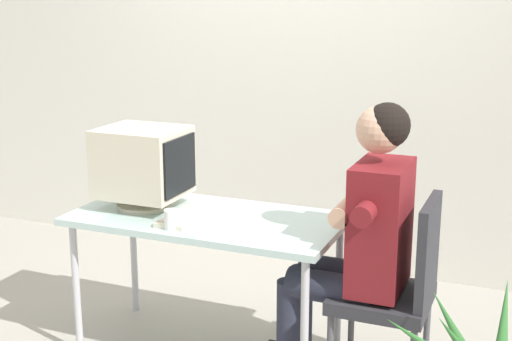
{
  "coord_description": "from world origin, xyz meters",
  "views": [
    {
      "loc": [
        1.47,
        -2.94,
        1.76
      ],
      "look_at": [
        0.26,
        0.0,
        0.96
      ],
      "focal_mm": 49.97,
      "sensor_mm": 36.0,
      "label": 1
    }
  ],
  "objects_px": {
    "desk": "(207,227)",
    "crt_monitor": "(143,163)",
    "keyboard": "(191,212)",
    "person_seated": "(359,235)",
    "office_chair": "(398,286)",
    "desk_mug": "(172,219)"
  },
  "relations": [
    {
      "from": "desk",
      "to": "crt_monitor",
      "type": "distance_m",
      "value": 0.45
    },
    {
      "from": "crt_monitor",
      "to": "keyboard",
      "type": "xyz_separation_m",
      "value": [
        0.28,
        -0.03,
        -0.21
      ]
    },
    {
      "from": "person_seated",
      "to": "office_chair",
      "type": "bearing_deg",
      "value": -0.0
    },
    {
      "from": "desk",
      "to": "person_seated",
      "type": "height_order",
      "value": "person_seated"
    },
    {
      "from": "person_seated",
      "to": "desk_mug",
      "type": "height_order",
      "value": "person_seated"
    },
    {
      "from": "desk",
      "to": "desk_mug",
      "type": "bearing_deg",
      "value": -103.98
    },
    {
      "from": "crt_monitor",
      "to": "office_chair",
      "type": "distance_m",
      "value": 1.36
    },
    {
      "from": "office_chair",
      "to": "person_seated",
      "type": "relative_size",
      "value": 0.69
    },
    {
      "from": "desk",
      "to": "person_seated",
      "type": "xyz_separation_m",
      "value": [
        0.75,
        -0.02,
        0.07
      ]
    },
    {
      "from": "office_chair",
      "to": "person_seated",
      "type": "bearing_deg",
      "value": 180.0
    },
    {
      "from": "desk",
      "to": "keyboard",
      "type": "xyz_separation_m",
      "value": [
        -0.07,
        -0.02,
        0.07
      ]
    },
    {
      "from": "desk",
      "to": "keyboard",
      "type": "distance_m",
      "value": 0.11
    },
    {
      "from": "person_seated",
      "to": "crt_monitor",
      "type": "bearing_deg",
      "value": 178.49
    },
    {
      "from": "office_chair",
      "to": "desk_mug",
      "type": "bearing_deg",
      "value": -167.68
    },
    {
      "from": "desk",
      "to": "crt_monitor",
      "type": "height_order",
      "value": "crt_monitor"
    },
    {
      "from": "crt_monitor",
      "to": "person_seated",
      "type": "distance_m",
      "value": 1.13
    },
    {
      "from": "keyboard",
      "to": "office_chair",
      "type": "height_order",
      "value": "office_chair"
    },
    {
      "from": "desk",
      "to": "desk_mug",
      "type": "distance_m",
      "value": 0.26
    },
    {
      "from": "keyboard",
      "to": "office_chair",
      "type": "bearing_deg",
      "value": 0.33
    },
    {
      "from": "crt_monitor",
      "to": "office_chair",
      "type": "xyz_separation_m",
      "value": [
        1.29,
        -0.03,
        -0.43
      ]
    },
    {
      "from": "desk_mug",
      "to": "crt_monitor",
      "type": "bearing_deg",
      "value": 139.89
    },
    {
      "from": "keyboard",
      "to": "person_seated",
      "type": "relative_size",
      "value": 0.36
    }
  ]
}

